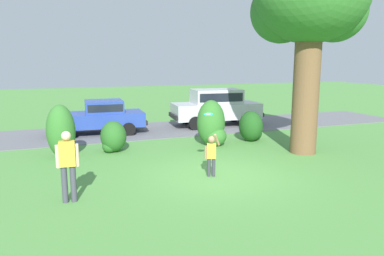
% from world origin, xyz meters
% --- Properties ---
extents(ground_plane, '(80.00, 80.00, 0.00)m').
position_xyz_m(ground_plane, '(0.00, 0.00, 0.00)').
color(ground_plane, '#518E42').
extents(driveway_strip, '(28.00, 4.40, 0.02)m').
position_xyz_m(driveway_strip, '(0.00, 7.74, 0.01)').
color(driveway_strip, slate).
rests_on(driveway_strip, ground).
extents(oak_tree_large, '(4.17, 4.04, 7.30)m').
position_xyz_m(oak_tree_large, '(4.11, 1.53, 5.31)').
color(oak_tree_large, brown).
rests_on(oak_tree_large, ground).
extents(shrub_near_tree, '(0.99, 1.06, 1.87)m').
position_xyz_m(shrub_near_tree, '(-4.35, 3.88, 0.93)').
color(shrub_near_tree, '#33702B').
rests_on(shrub_near_tree, ground).
extents(shrub_centre_left, '(0.95, 1.12, 1.16)m').
position_xyz_m(shrub_centre_left, '(-2.53, 4.01, 0.55)').
color(shrub_centre_left, '#286023').
rests_on(shrub_centre_left, ground).
extents(shrub_centre, '(1.14, 1.18, 1.82)m').
position_xyz_m(shrub_centre, '(1.37, 3.71, 0.80)').
color(shrub_centre, '#33702B').
rests_on(shrub_centre, ground).
extents(shrub_centre_right, '(1.07, 1.13, 1.28)m').
position_xyz_m(shrub_centre_right, '(3.26, 3.86, 0.59)').
color(shrub_centre_right, '#1E511C').
rests_on(shrub_centre_right, ground).
extents(parked_sedan, '(4.48, 2.25, 1.56)m').
position_xyz_m(parked_sedan, '(-2.57, 7.76, 0.85)').
color(parked_sedan, '#28429E').
rests_on(parked_sedan, ground).
extents(parked_suv, '(4.83, 2.39, 1.92)m').
position_xyz_m(parked_suv, '(3.40, 7.80, 1.08)').
color(parked_suv, silver).
rests_on(parked_suv, ground).
extents(child_thrower, '(0.48, 0.24, 1.29)m').
position_xyz_m(child_thrower, '(-0.29, -0.05, 0.72)').
color(child_thrower, '#383842').
rests_on(child_thrower, ground).
extents(frisbee, '(0.28, 0.28, 0.07)m').
position_xyz_m(frisbee, '(-0.10, 0.64, 1.75)').
color(frisbee, '#1EB7B2').
extents(adult_onlooker, '(0.53, 0.24, 1.74)m').
position_xyz_m(adult_onlooker, '(-4.29, -0.68, 0.98)').
color(adult_onlooker, '#3F3F4C').
rests_on(adult_onlooker, ground).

